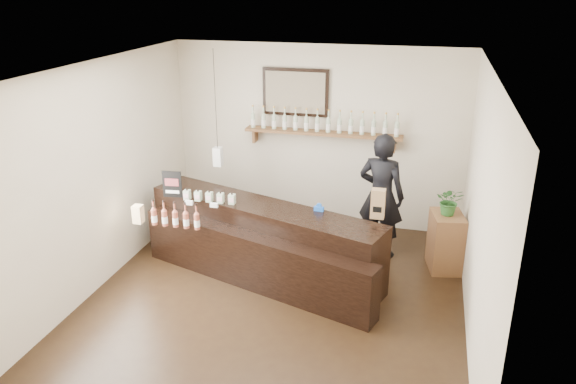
{
  "coord_description": "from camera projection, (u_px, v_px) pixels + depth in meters",
  "views": [
    {
      "loc": [
        1.64,
        -5.73,
        3.7
      ],
      "look_at": [
        -0.01,
        0.7,
        1.15
      ],
      "focal_mm": 35.0,
      "sensor_mm": 36.0,
      "label": 1
    }
  ],
  "objects": [
    {
      "name": "ground",
      "position": [
        275.0,
        299.0,
        6.89
      ],
      "size": [
        5.0,
        5.0,
        0.0
      ],
      "primitive_type": "plane",
      "color": "black",
      "rests_on": "ground"
    },
    {
      "name": "potted_plant",
      "position": [
        450.0,
        201.0,
        7.29
      ],
      "size": [
        0.35,
        0.3,
        0.38
      ],
      "primitive_type": "imported",
      "rotation": [
        0.0,
        0.0,
        0.01
      ],
      "color": "#295B24",
      "rests_on": "side_cabinet"
    },
    {
      "name": "tape_dispenser",
      "position": [
        319.0,
        208.0,
        7.08
      ],
      "size": [
        0.13,
        0.06,
        0.11
      ],
      "color": "blue",
      "rests_on": "counter"
    },
    {
      "name": "counter",
      "position": [
        260.0,
        244.0,
        7.34
      ],
      "size": [
        3.37,
        1.92,
        1.1
      ],
      "color": "black",
      "rests_on": "ground"
    },
    {
      "name": "paper_bag",
      "position": [
        378.0,
        204.0,
        6.83
      ],
      "size": [
        0.17,
        0.13,
        0.37
      ],
      "color": "#A1744E",
      "rests_on": "counter"
    },
    {
      "name": "room_shell",
      "position": [
        273.0,
        168.0,
        6.28
      ],
      "size": [
        5.0,
        5.0,
        5.0
      ],
      "color": "beige",
      "rests_on": "ground"
    },
    {
      "name": "promo_sign",
      "position": [
        172.0,
        184.0,
        7.48
      ],
      "size": [
        0.26,
        0.05,
        0.36
      ],
      "color": "black",
      "rests_on": "counter"
    },
    {
      "name": "side_cabinet",
      "position": [
        445.0,
        242.0,
        7.5
      ],
      "size": [
        0.49,
        0.61,
        0.79
      ],
      "color": "brown",
      "rests_on": "ground"
    },
    {
      "name": "shopkeeper",
      "position": [
        382.0,
        188.0,
        7.68
      ],
      "size": [
        0.82,
        0.63,
        2.01
      ],
      "primitive_type": "imported",
      "rotation": [
        0.0,
        0.0,
        2.91
      ],
      "color": "black",
      "rests_on": "ground"
    },
    {
      "name": "back_wall_decor",
      "position": [
        307.0,
        116.0,
        8.44
      ],
      "size": [
        2.66,
        0.96,
        1.69
      ],
      "color": "brown",
      "rests_on": "ground"
    }
  ]
}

